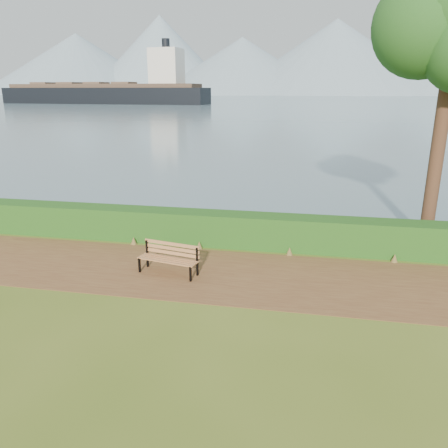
# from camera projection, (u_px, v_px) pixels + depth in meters

# --- Properties ---
(ground) EXTENTS (140.00, 140.00, 0.00)m
(ground) POSITION_uv_depth(u_px,v_px,m) (222.00, 279.00, 11.07)
(ground) COLOR #4B611B
(ground) RESTS_ON ground
(path) EXTENTS (40.00, 3.40, 0.01)m
(path) POSITION_uv_depth(u_px,v_px,m) (224.00, 275.00, 11.35)
(path) COLOR brown
(path) RESTS_ON ground
(hedge) EXTENTS (32.00, 0.85, 1.00)m
(hedge) POSITION_uv_depth(u_px,v_px,m) (238.00, 230.00, 13.36)
(hedge) COLOR #184D16
(hedge) RESTS_ON ground
(water) EXTENTS (700.00, 510.00, 0.00)m
(water) POSITION_uv_depth(u_px,v_px,m) (308.00, 97.00, 254.89)
(water) COLOR slate
(water) RESTS_ON ground
(mountains) EXTENTS (585.00, 190.00, 70.00)m
(mountains) POSITION_uv_depth(u_px,v_px,m) (301.00, 62.00, 385.33)
(mountains) COLOR gray
(mountains) RESTS_ON ground
(bench) EXTENTS (1.66, 0.78, 0.80)m
(bench) POSITION_uv_depth(u_px,v_px,m) (169.00, 256.00, 11.34)
(bench) COLOR black
(bench) RESTS_ON ground
(cargo_ship) EXTENTS (70.72, 16.29, 21.28)m
(cargo_ship) POSITION_uv_depth(u_px,v_px,m) (111.00, 94.00, 142.01)
(cargo_ship) COLOR black
(cargo_ship) RESTS_ON ground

